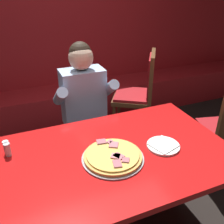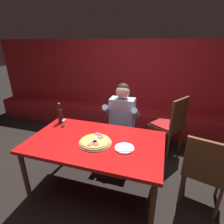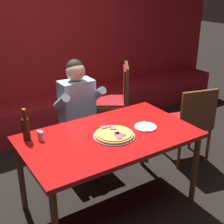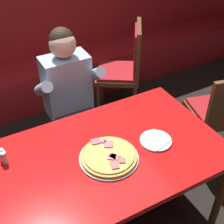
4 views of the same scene
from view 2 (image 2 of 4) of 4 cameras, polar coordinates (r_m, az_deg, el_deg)
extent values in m
plane|color=black|center=(2.56, -4.83, -24.24)|extent=(24.00, 24.00, 0.00)
cube|color=#A3191E|center=(3.98, 6.51, 8.85)|extent=(6.80, 0.16, 1.90)
cube|color=#A3191E|center=(3.91, 5.16, -2.50)|extent=(6.46, 0.48, 0.46)
cylinder|color=brown|center=(2.40, -26.33, -18.90)|extent=(0.06, 0.06, 0.74)
cylinder|color=brown|center=(1.92, 12.90, -29.14)|extent=(0.06, 0.06, 0.74)
cylinder|color=brown|center=(2.89, -15.65, -9.70)|extent=(0.06, 0.06, 0.74)
cylinder|color=brown|center=(2.51, 14.60, -14.93)|extent=(0.06, 0.06, 0.74)
cube|color=red|center=(2.09, -5.50, -9.74)|extent=(1.57, 0.92, 0.04)
cylinder|color=#9E9EA3|center=(2.03, -5.49, -9.95)|extent=(0.37, 0.37, 0.01)
cylinder|color=gold|center=(2.02, -5.51, -9.61)|extent=(0.35, 0.35, 0.02)
cylinder|color=#E0B251|center=(2.01, -5.52, -9.27)|extent=(0.31, 0.31, 0.01)
cube|color=#B76670|center=(1.97, -5.42, -9.70)|extent=(0.07, 0.07, 0.01)
cube|color=#A85B66|center=(1.94, -7.02, -10.38)|extent=(0.06, 0.07, 0.01)
cube|color=#A85B66|center=(2.12, -4.58, -7.16)|extent=(0.07, 0.06, 0.01)
cube|color=#C6757A|center=(1.98, -5.80, -9.52)|extent=(0.07, 0.07, 0.01)
cube|color=#A85B66|center=(1.92, -5.33, -10.52)|extent=(0.06, 0.06, 0.01)
cube|color=#B76670|center=(2.09, -3.63, -7.62)|extent=(0.05, 0.04, 0.01)
cube|color=#B76670|center=(2.05, -3.73, -8.18)|extent=(0.08, 0.08, 0.01)
cylinder|color=white|center=(1.93, 4.09, -11.69)|extent=(0.21, 0.21, 0.01)
cube|color=white|center=(1.92, 4.10, -11.44)|extent=(0.19, 0.19, 0.01)
cylinder|color=black|center=(2.56, -16.49, -1.30)|extent=(0.07, 0.07, 0.20)
cylinder|color=black|center=(2.51, -16.83, 1.64)|extent=(0.03, 0.03, 0.08)
cylinder|color=#B29933|center=(2.49, -16.95, 2.63)|extent=(0.03, 0.03, 0.01)
cylinder|color=silver|center=(2.49, -15.21, -3.42)|extent=(0.04, 0.04, 0.07)
cylinder|color=#B23323|center=(2.50, -15.18, -3.72)|extent=(0.03, 0.03, 0.04)
cylinder|color=silver|center=(2.47, -15.31, -2.52)|extent=(0.04, 0.04, 0.01)
cylinder|color=silver|center=(2.47, -15.45, -3.70)|extent=(0.04, 0.04, 0.07)
cylinder|color=#516B33|center=(2.47, -15.42, -4.00)|extent=(0.03, 0.03, 0.04)
cylinder|color=silver|center=(2.45, -15.55, -2.79)|extent=(0.04, 0.04, 0.01)
ellipsoid|color=black|center=(2.92, -0.44, -16.16)|extent=(0.11, 0.24, 0.09)
ellipsoid|color=black|center=(2.88, 3.53, -16.86)|extent=(0.11, 0.24, 0.09)
cylinder|color=#282833|center=(2.81, -0.45, -13.20)|extent=(0.11, 0.11, 0.43)
cylinder|color=#282833|center=(2.76, 3.62, -13.88)|extent=(0.11, 0.11, 0.43)
cube|color=#282833|center=(2.71, 2.21, -7.55)|extent=(0.34, 0.40, 0.12)
cube|color=#9EBCE0|center=(2.77, 3.36, -0.71)|extent=(0.38, 0.22, 0.52)
cylinder|color=#9EBCE0|center=(2.72, -1.50, 0.74)|extent=(0.09, 0.30, 0.25)
cylinder|color=#9EBCE0|center=(2.63, 7.64, -0.30)|extent=(0.09, 0.30, 0.25)
sphere|color=beige|center=(2.65, 3.54, 6.58)|extent=(0.21, 0.21, 0.21)
sphere|color=#2D2319|center=(2.65, 3.64, 7.39)|extent=(0.19, 0.19, 0.19)
cylinder|color=brown|center=(3.51, 15.97, -6.28)|extent=(0.04, 0.04, 0.47)
cylinder|color=brown|center=(3.23, 12.09, -8.48)|extent=(0.04, 0.04, 0.47)
cylinder|color=brown|center=(3.35, 21.34, -8.47)|extent=(0.04, 0.04, 0.47)
cylinder|color=brown|center=(3.06, 17.77, -11.05)|extent=(0.04, 0.04, 0.47)
cube|color=brown|center=(3.16, 17.31, -4.42)|extent=(0.61, 0.61, 0.05)
cube|color=#A3191E|center=(3.14, 17.40, -3.77)|extent=(0.56, 0.56, 0.03)
cube|color=brown|center=(2.96, 21.14, -0.73)|extent=(0.27, 0.39, 0.52)
cube|color=#A3191E|center=(2.97, 20.73, -0.59)|extent=(0.21, 0.32, 0.44)
cylinder|color=brown|center=(2.69, 31.55, -18.86)|extent=(0.04, 0.04, 0.46)
cylinder|color=brown|center=(2.68, 23.18, -17.24)|extent=(0.04, 0.04, 0.46)
cylinder|color=brown|center=(2.40, 31.22, -24.40)|extent=(0.04, 0.04, 0.46)
cylinder|color=brown|center=(2.39, 21.50, -22.55)|extent=(0.04, 0.04, 0.46)
cube|color=brown|center=(2.37, 27.98, -16.03)|extent=(0.54, 0.54, 0.05)
cube|color=#A3191E|center=(2.35, 28.16, -15.25)|extent=(0.49, 0.49, 0.03)
cube|color=brown|center=(2.07, 28.69, -13.74)|extent=(0.44, 0.15, 0.44)
cube|color=#A3191E|center=(2.09, 28.75, -13.37)|extent=(0.36, 0.11, 0.37)
camera|label=1|loc=(1.25, -50.13, 8.22)|focal=40.00mm
camera|label=3|loc=(2.10, -88.72, 6.92)|focal=50.00mm
camera|label=4|loc=(1.41, -63.55, 24.39)|focal=50.00mm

